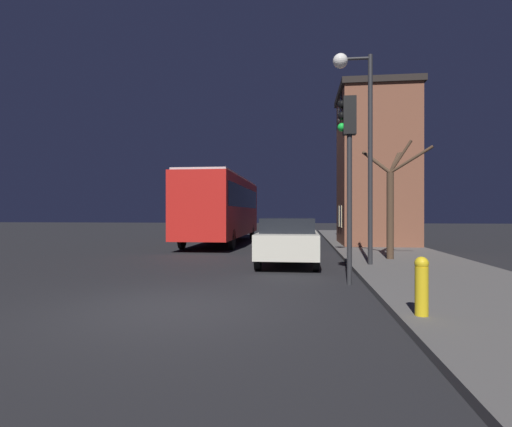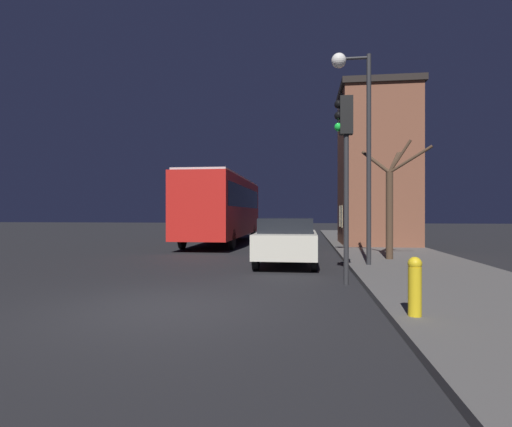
% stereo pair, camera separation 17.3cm
% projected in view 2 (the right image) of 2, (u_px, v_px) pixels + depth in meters
% --- Properties ---
extents(ground_plane, '(120.00, 120.00, 0.00)m').
position_uv_depth(ground_plane, '(164.00, 308.00, 7.13)').
color(ground_plane, black).
extents(brick_building, '(3.78, 4.50, 7.87)m').
position_uv_depth(brick_building, '(376.00, 166.00, 20.31)').
color(brick_building, brown).
rests_on(brick_building, sidewalk).
extents(streetlamp, '(1.20, 0.45, 6.48)m').
position_uv_depth(streetlamp, '(356.00, 115.00, 12.17)').
color(streetlamp, '#28282B').
rests_on(streetlamp, sidewalk).
extents(traffic_light, '(0.43, 0.24, 4.46)m').
position_uv_depth(traffic_light, '(345.00, 150.00, 9.42)').
color(traffic_light, '#28282B').
rests_on(traffic_light, ground).
extents(bare_tree, '(2.09, 1.74, 4.03)m').
position_uv_depth(bare_tree, '(390.00, 200.00, 13.66)').
color(bare_tree, '#473323').
rests_on(bare_tree, sidewalk).
extents(bus, '(2.60, 11.26, 3.65)m').
position_uv_depth(bus, '(223.00, 205.00, 22.21)').
color(bus, red).
rests_on(bus, ground).
extents(car_near_lane, '(1.89, 3.89, 1.54)m').
position_uv_depth(car_near_lane, '(287.00, 240.00, 12.93)').
color(car_near_lane, beige).
rests_on(car_near_lane, ground).
extents(car_mid_lane, '(1.82, 4.11, 1.41)m').
position_uv_depth(car_mid_lane, '(288.00, 231.00, 20.98)').
color(car_mid_lane, black).
rests_on(car_mid_lane, ground).
extents(fire_hydrant, '(0.21, 0.21, 0.91)m').
position_uv_depth(fire_hydrant, '(415.00, 285.00, 6.08)').
color(fire_hydrant, gold).
rests_on(fire_hydrant, sidewalk).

